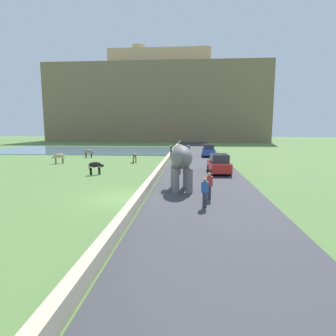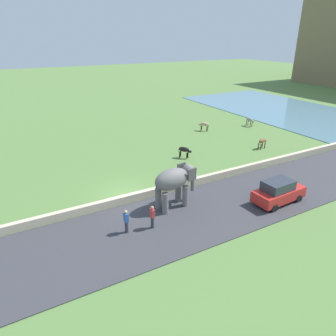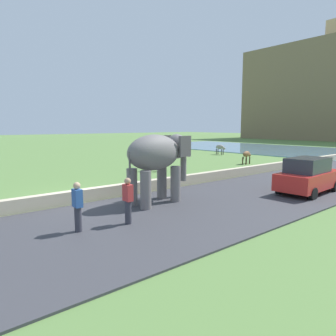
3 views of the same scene
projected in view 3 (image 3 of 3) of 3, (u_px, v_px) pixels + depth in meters
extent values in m
plane|color=#567A3D|center=(74.00, 198.00, 14.42)|extent=(220.00, 220.00, 0.00)
cube|color=beige|center=(294.00, 164.00, 24.82)|extent=(0.40, 110.00, 0.60)
cube|color=slate|center=(252.00, 148.00, 46.38)|extent=(36.00, 18.00, 0.08)
ellipsoid|color=slate|center=(154.00, 152.00, 12.87)|extent=(1.72, 2.85, 1.50)
cylinder|color=slate|center=(162.00, 182.00, 13.98)|extent=(0.44, 0.44, 1.60)
cylinder|color=slate|center=(175.00, 185.00, 13.41)|extent=(0.44, 0.44, 1.60)
cylinder|color=slate|center=(132.00, 188.00, 12.72)|extent=(0.44, 0.44, 1.60)
cylinder|color=slate|center=(146.00, 191.00, 12.15)|extent=(0.44, 0.44, 1.60)
ellipsoid|color=slate|center=(177.00, 146.00, 13.87)|extent=(1.10, 1.02, 1.10)
cube|color=#504C4C|center=(165.00, 145.00, 14.17)|extent=(0.20, 0.71, 0.90)
cube|color=#504C4C|center=(185.00, 146.00, 13.35)|extent=(0.20, 0.71, 0.90)
cylinder|color=slate|center=(183.00, 165.00, 14.33)|extent=(0.28, 0.28, 1.50)
cone|color=silver|center=(179.00, 155.00, 14.37)|extent=(0.19, 0.57, 0.17)
cone|color=silver|center=(186.00, 156.00, 14.07)|extent=(0.19, 0.57, 0.17)
cylinder|color=#504C4C|center=(130.00, 163.00, 11.97)|extent=(0.08, 0.08, 0.90)
cylinder|color=#33333D|center=(128.00, 213.00, 10.35)|extent=(0.22, 0.22, 0.85)
cube|color=#B73333|center=(128.00, 193.00, 10.26)|extent=(0.36, 0.22, 0.56)
sphere|color=tan|center=(128.00, 181.00, 10.20)|extent=(0.22, 0.22, 0.22)
cylinder|color=#33333D|center=(78.00, 220.00, 9.59)|extent=(0.22, 0.22, 0.85)
cube|color=#2D569E|center=(77.00, 198.00, 9.49)|extent=(0.36, 0.22, 0.56)
sphere|color=tan|center=(77.00, 186.00, 9.44)|extent=(0.22, 0.22, 0.22)
cube|color=red|center=(308.00, 180.00, 15.19)|extent=(1.87, 4.07, 0.80)
cube|color=#2D333D|center=(308.00, 165.00, 14.96)|extent=(1.54, 2.26, 0.70)
cylinder|color=black|center=(304.00, 182.00, 16.70)|extent=(0.21, 0.61, 0.60)
cylinder|color=black|center=(335.00, 187.00, 15.51)|extent=(0.21, 0.61, 0.60)
cylinder|color=black|center=(280.00, 189.00, 14.98)|extent=(0.21, 0.61, 0.60)
cylinder|color=black|center=(313.00, 194.00, 13.79)|extent=(0.21, 0.61, 0.60)
ellipsoid|color=black|center=(154.00, 159.00, 22.69)|extent=(1.14, 1.03, 0.50)
cylinder|color=black|center=(159.00, 167.00, 22.84)|extent=(0.10, 0.10, 0.65)
cylinder|color=black|center=(158.00, 167.00, 22.54)|extent=(0.10, 0.10, 0.65)
cylinder|color=black|center=(149.00, 166.00, 23.00)|extent=(0.10, 0.10, 0.65)
cylinder|color=black|center=(148.00, 167.00, 22.70)|extent=(0.10, 0.10, 0.65)
ellipsoid|color=black|center=(162.00, 161.00, 22.58)|extent=(0.46, 0.44, 0.26)
cone|color=beige|center=(162.00, 159.00, 22.65)|extent=(0.04, 0.04, 0.12)
cone|color=beige|center=(162.00, 159.00, 22.47)|extent=(0.04, 0.04, 0.12)
cylinder|color=black|center=(147.00, 162.00, 22.83)|extent=(0.04, 0.04, 0.45)
ellipsoid|color=gray|center=(220.00, 147.00, 35.82)|extent=(1.11, 0.46, 0.50)
cylinder|color=#373533|center=(223.00, 152.00, 35.71)|extent=(0.10, 0.10, 0.65)
cylinder|color=#373533|center=(221.00, 152.00, 35.51)|extent=(0.10, 0.10, 0.65)
cylinder|color=#373533|center=(218.00, 151.00, 36.29)|extent=(0.10, 0.10, 0.65)
cylinder|color=#373533|center=(216.00, 152.00, 36.09)|extent=(0.10, 0.10, 0.65)
ellipsoid|color=gray|center=(224.00, 148.00, 35.37)|extent=(0.40, 0.25, 0.26)
cone|color=beige|center=(225.00, 147.00, 35.40)|extent=(0.04, 0.04, 0.12)
cone|color=beige|center=(224.00, 147.00, 35.28)|extent=(0.04, 0.04, 0.12)
cylinder|color=#373533|center=(216.00, 148.00, 36.25)|extent=(0.04, 0.04, 0.45)
ellipsoid|color=brown|center=(246.00, 154.00, 26.88)|extent=(0.67, 1.17, 0.50)
cylinder|color=#302014|center=(246.00, 160.00, 27.36)|extent=(0.10, 0.10, 0.65)
cylinder|color=#302014|center=(250.00, 160.00, 27.17)|extent=(0.10, 0.10, 0.65)
cylinder|color=#302014|center=(243.00, 161.00, 26.75)|extent=(0.10, 0.10, 0.65)
cylinder|color=#302014|center=(246.00, 161.00, 26.57)|extent=(0.10, 0.10, 0.65)
ellipsoid|color=brown|center=(249.00, 155.00, 27.40)|extent=(0.32, 0.44, 0.26)
cone|color=beige|center=(248.00, 153.00, 27.43)|extent=(0.04, 0.04, 0.12)
cone|color=beige|center=(250.00, 153.00, 27.32)|extent=(0.04, 0.04, 0.12)
cylinder|color=#302014|center=(244.00, 157.00, 26.49)|extent=(0.04, 0.04, 0.45)
ellipsoid|color=tan|center=(170.00, 149.00, 32.40)|extent=(1.15, 1.01, 0.50)
cylinder|color=#493D2C|center=(166.00, 155.00, 32.43)|extent=(0.10, 0.10, 0.65)
cylinder|color=#493D2C|center=(167.00, 154.00, 32.72)|extent=(0.10, 0.10, 0.65)
cylinder|color=#493D2C|center=(173.00, 155.00, 32.24)|extent=(0.10, 0.10, 0.65)
cylinder|color=#493D2C|center=(174.00, 154.00, 32.54)|extent=(0.10, 0.10, 0.65)
ellipsoid|color=tan|center=(164.00, 150.00, 32.58)|extent=(0.46, 0.43, 0.26)
cone|color=beige|center=(164.00, 149.00, 32.47)|extent=(0.04, 0.04, 0.12)
cone|color=beige|center=(165.00, 149.00, 32.64)|extent=(0.04, 0.04, 0.12)
cylinder|color=#493D2C|center=(175.00, 151.00, 32.30)|extent=(0.04, 0.04, 0.45)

